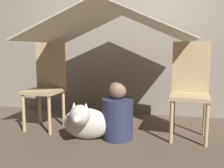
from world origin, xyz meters
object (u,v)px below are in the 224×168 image
Objects in this scene: person_front at (118,115)px; dog at (85,122)px; chair_left at (47,82)px; chair_right at (190,87)px.

dog is at bearing -160.25° from person_front.
chair_right is (1.59, -0.00, 0.00)m from chair_left.
chair_left is at bearing -175.25° from chair_right.
dog is at bearing -25.55° from chair_left.
chair_left is 2.03× the size of dog.
chair_right is at bearing 17.56° from dog.
chair_right reaches higher than person_front.
chair_right is 0.80m from person_front.
chair_left is 1.66× the size of person_front.
person_front is at bearing -9.41° from chair_left.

